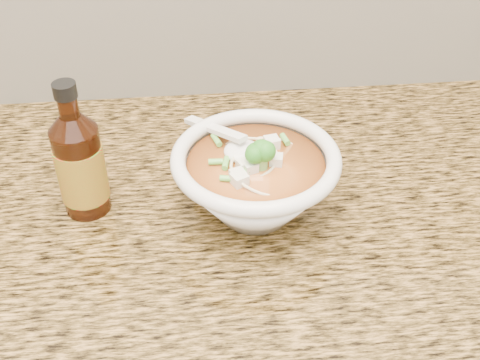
{
  "coord_description": "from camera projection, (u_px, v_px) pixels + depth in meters",
  "views": [
    {
      "loc": [
        0.06,
        1.07,
        1.44
      ],
      "look_at": [
        0.11,
        1.67,
        0.96
      ],
      "focal_mm": 45.0,
      "sensor_mm": 36.0,
      "label": 1
    }
  ],
  "objects": [
    {
      "name": "counter_slab",
      "position": [
        156.0,
        225.0,
        0.82
      ],
      "size": [
        4.0,
        0.68,
        0.04
      ],
      "primitive_type": "cube",
      "color": "olive",
      "rests_on": "cabinet"
    },
    {
      "name": "soup_bowl",
      "position": [
        255.0,
        182.0,
        0.78
      ],
      "size": [
        0.22,
        0.22,
        0.12
      ],
      "rotation": [
        0.0,
        0.0,
        0.09
      ],
      "color": "white",
      "rests_on": "counter_slab"
    },
    {
      "name": "hot_sauce_bottle",
      "position": [
        80.0,
        165.0,
        0.77
      ],
      "size": [
        0.07,
        0.07,
        0.19
      ],
      "rotation": [
        0.0,
        0.0,
        0.14
      ],
      "color": "#391607",
      "rests_on": "counter_slab"
    }
  ]
}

